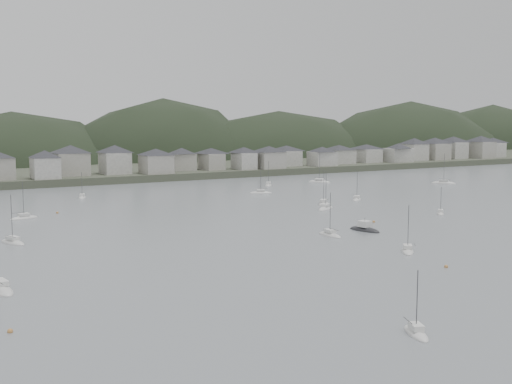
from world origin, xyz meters
TOP-DOWN VIEW (x-y plane):
  - ground at (0.00, 0.00)m, footprint 900.00×900.00m
  - far_shore_land at (0.00, 295.00)m, footprint 900.00×250.00m
  - forested_ridge at (4.83, 269.40)m, footprint 851.55×103.94m
  - waterfront_town at (50.59, 183.34)m, footprint 451.48×28.46m
  - moored_fleet at (-1.81, 67.89)m, footprint 242.68×178.00m
  - motor_launch_far at (8.87, 39.32)m, footprint 4.62×8.94m
  - mooring_buoys at (1.17, 35.84)m, footprint 163.46×100.01m

SIDE VIEW (x-z plane):
  - forested_ridge at x=4.83m, z-range -62.57..40.00m
  - ground at x=0.00m, z-range 0.00..0.00m
  - mooring_buoys at x=1.17m, z-range -0.20..0.50m
  - moored_fleet at x=-1.81m, z-range -6.33..6.68m
  - motor_launch_far at x=8.87m, z-range -1.73..2.30m
  - far_shore_land at x=0.00m, z-range 0.00..3.00m
  - waterfront_town at x=50.59m, z-range 2.20..15.12m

